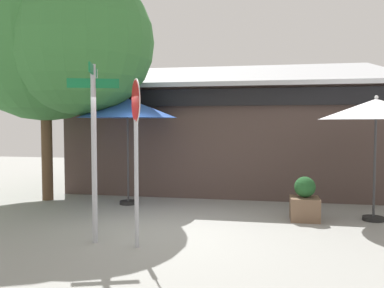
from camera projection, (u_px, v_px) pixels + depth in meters
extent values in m
cube|color=gray|center=(172.00, 233.00, 7.59)|extent=(28.00, 28.00, 0.10)
cube|color=#473833|center=(229.00, 139.00, 12.89)|extent=(9.05, 4.79, 3.08)
cube|color=#B7BABF|center=(229.00, 74.00, 12.63)|extent=(9.55, 5.40, 1.24)
cube|color=black|center=(220.00, 97.00, 10.42)|extent=(8.45, 0.16, 0.44)
cylinder|color=#A8AAB2|center=(94.00, 154.00, 6.75)|extent=(0.09, 0.09, 3.05)
cube|color=#116B38|center=(93.00, 70.00, 6.67)|extent=(0.29, 0.84, 0.16)
cube|color=#116B38|center=(93.00, 83.00, 6.68)|extent=(0.84, 0.29, 0.16)
cube|color=white|center=(96.00, 74.00, 7.13)|extent=(0.05, 0.07, 0.16)
cylinder|color=#A8AAB2|center=(136.00, 184.00, 6.52)|extent=(0.07, 0.07, 2.12)
cylinder|color=white|center=(136.00, 101.00, 6.44)|extent=(0.36, 0.65, 0.73)
cylinder|color=red|center=(136.00, 101.00, 6.44)|extent=(0.35, 0.61, 0.68)
cylinder|color=black|center=(128.00, 202.00, 10.03)|extent=(0.44, 0.44, 0.08)
cylinder|color=#333335|center=(128.00, 160.00, 9.97)|extent=(0.05, 0.05, 2.24)
cone|color=#2D56B7|center=(127.00, 108.00, 9.90)|extent=(2.50, 2.50, 0.48)
sphere|color=silver|center=(127.00, 97.00, 9.88)|extent=(0.08, 0.08, 0.08)
cylinder|color=black|center=(373.00, 219.00, 8.35)|extent=(0.44, 0.44, 0.08)
cylinder|color=#333335|center=(375.00, 169.00, 8.29)|extent=(0.05, 0.05, 2.19)
cone|color=white|center=(376.00, 109.00, 8.22)|extent=(2.32, 2.32, 0.43)
sphere|color=silver|center=(376.00, 97.00, 8.21)|extent=(0.08, 0.08, 0.08)
cylinder|color=brown|center=(47.00, 149.00, 10.53)|extent=(0.28, 0.28, 2.70)
sphere|color=#387538|center=(45.00, 30.00, 10.35)|extent=(4.76, 4.76, 4.76)
sphere|color=#387538|center=(81.00, 42.00, 9.55)|extent=(3.54, 3.54, 3.54)
cube|color=brown|center=(305.00, 209.00, 8.37)|extent=(0.60, 0.60, 0.49)
sphere|color=#1E4C23|center=(305.00, 187.00, 8.34)|extent=(0.44, 0.44, 0.44)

